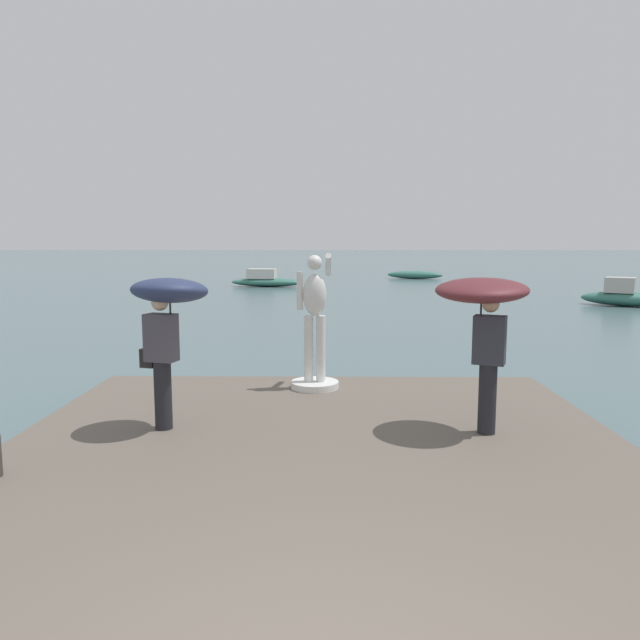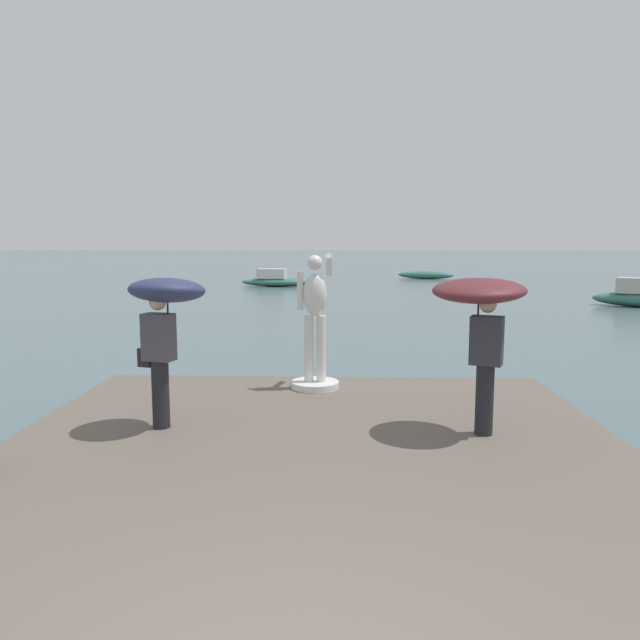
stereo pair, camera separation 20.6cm
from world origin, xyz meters
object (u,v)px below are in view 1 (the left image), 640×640
onlooker_right (483,307)px  boat_rightward (266,280)px  boat_near (415,275)px  statue_white_figure (315,333)px  boat_far (625,296)px  onlooker_left (167,310)px

onlooker_right → boat_rightward: size_ratio=0.41×
boat_near → boat_rightward: bearing=-141.6°
onlooker_right → statue_white_figure: bearing=133.2°
statue_white_figure → onlooker_right: size_ratio=1.12×
boat_near → boat_rightward: (-10.80, -8.55, 0.11)m
statue_white_figure → boat_far: (13.38, 16.78, -0.86)m
onlooker_right → boat_near: bearing=82.9°
onlooker_left → boat_far: size_ratio=0.51×
onlooker_left → onlooker_right: size_ratio=1.00×
onlooker_left → onlooker_right: bearing=-1.0°
onlooker_left → boat_near: bearing=77.3°
statue_white_figure → onlooker_right: 3.17m
onlooker_left → boat_far: (15.18, 18.96, -1.49)m
boat_near → onlooker_right: bearing=-97.1°
boat_near → boat_rightward: size_ratio=0.93×
onlooker_left → boat_far: bearing=51.3°
statue_white_figure → boat_far: statue_white_figure is taller
statue_white_figure → onlooker_left: size_ratio=1.12×
onlooker_right → boat_far: (11.26, 19.03, -1.54)m
statue_white_figure → boat_far: 21.48m
onlooker_left → boat_rightward: (-1.95, 30.67, -1.52)m
boat_far → onlooker_left: bearing=-128.7°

